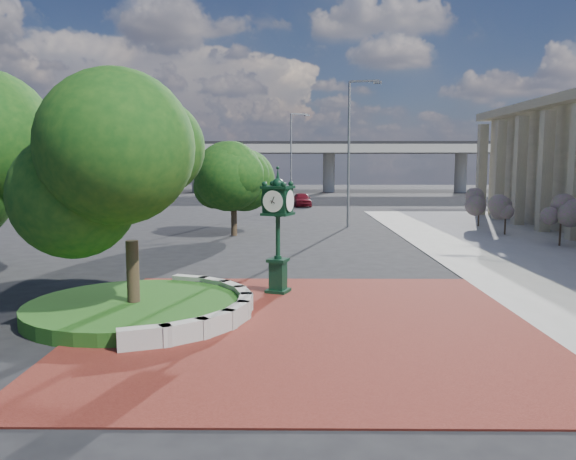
{
  "coord_description": "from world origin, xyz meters",
  "views": [
    {
      "loc": [
        -0.42,
        -15.72,
        4.34
      ],
      "look_at": [
        -0.58,
        1.5,
        2.3
      ],
      "focal_mm": 35.0,
      "sensor_mm": 36.0,
      "label": 1
    }
  ],
  "objects_px": {
    "parked_car": "(302,199)",
    "street_lamp_near": "(352,142)",
    "street_lamp_far": "(293,152)",
    "post_clock": "(278,225)"
  },
  "relations": [
    {
      "from": "parked_car",
      "to": "street_lamp_near",
      "type": "bearing_deg",
      "value": -85.98
    },
    {
      "from": "street_lamp_far",
      "to": "parked_car",
      "type": "bearing_deg",
      "value": 13.63
    },
    {
      "from": "post_clock",
      "to": "street_lamp_near",
      "type": "xyz_separation_m",
      "value": [
        4.51,
        19.93,
        3.49
      ]
    },
    {
      "from": "post_clock",
      "to": "street_lamp_far",
      "type": "xyz_separation_m",
      "value": [
        0.5,
        38.39,
        3.17
      ]
    },
    {
      "from": "parked_car",
      "to": "street_lamp_far",
      "type": "distance_m",
      "value": 4.85
    },
    {
      "from": "post_clock",
      "to": "street_lamp_near",
      "type": "bearing_deg",
      "value": 77.23
    },
    {
      "from": "street_lamp_far",
      "to": "post_clock",
      "type": "bearing_deg",
      "value": -90.74
    },
    {
      "from": "post_clock",
      "to": "street_lamp_far",
      "type": "relative_size",
      "value": 0.45
    },
    {
      "from": "parked_car",
      "to": "post_clock",
      "type": "bearing_deg",
      "value": -97.53
    },
    {
      "from": "post_clock",
      "to": "parked_car",
      "type": "bearing_deg",
      "value": 87.93
    }
  ]
}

